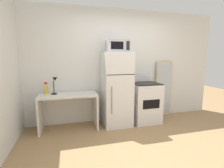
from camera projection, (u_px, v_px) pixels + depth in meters
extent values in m
plane|color=#9E7A51|center=(152.00, 156.00, 2.53)|extent=(12.00, 12.00, 0.00)
cube|color=silver|center=(119.00, 66.00, 3.95)|extent=(5.00, 0.10, 2.60)
cube|color=silver|center=(68.00, 95.00, 3.41)|extent=(1.18, 0.54, 0.04)
cube|color=silver|center=(40.00, 115.00, 3.32)|extent=(0.04, 0.54, 0.71)
cube|color=silver|center=(96.00, 110.00, 3.61)|extent=(0.04, 0.54, 0.71)
cylinder|color=black|center=(54.00, 94.00, 3.39)|extent=(0.11, 0.11, 0.02)
cylinder|color=black|center=(54.00, 87.00, 3.37)|extent=(0.02, 0.02, 0.26)
cone|color=black|center=(55.00, 79.00, 3.33)|extent=(0.10, 0.10, 0.08)
cylinder|color=yellow|center=(46.00, 90.00, 3.41)|extent=(0.06, 0.06, 0.16)
cylinder|color=white|center=(46.00, 85.00, 3.40)|extent=(0.02, 0.02, 0.04)
cube|color=red|center=(46.00, 83.00, 3.38)|extent=(0.06, 0.03, 0.04)
cube|color=white|center=(117.00, 89.00, 3.63)|extent=(0.60, 0.60, 1.61)
cube|color=black|center=(121.00, 75.00, 3.29)|extent=(0.59, 0.00, 0.01)
cylinder|color=gray|center=(112.00, 100.00, 3.31)|extent=(0.02, 0.02, 0.56)
cube|color=#B7B7BC|center=(117.00, 46.00, 3.46)|extent=(0.46, 0.34, 0.26)
cube|color=black|center=(117.00, 45.00, 3.29)|extent=(0.26, 0.01, 0.15)
cube|color=black|center=(128.00, 46.00, 3.35)|extent=(0.07, 0.01, 0.18)
cube|color=white|center=(145.00, 103.00, 3.87)|extent=(0.62, 0.60, 0.90)
cube|color=black|center=(146.00, 83.00, 3.79)|extent=(0.60, 0.58, 0.02)
cube|color=white|center=(141.00, 78.00, 4.04)|extent=(0.62, 0.04, 0.18)
cube|color=black|center=(151.00, 104.00, 3.57)|extent=(0.40, 0.01, 0.20)
cube|color=#C6B793|center=(163.00, 89.00, 4.24)|extent=(0.44, 0.03, 1.40)
cube|color=#B2BCC6|center=(164.00, 89.00, 4.22)|extent=(0.39, 0.00, 1.26)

